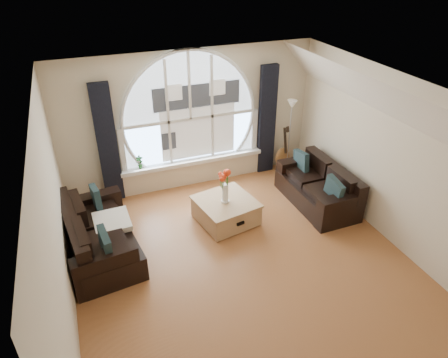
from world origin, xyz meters
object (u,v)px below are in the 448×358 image
potted_plant (140,162)px  coffee_chest (226,210)px  vase_flowers (225,182)px  guitar (283,148)px  sofa_right (318,185)px  sofa_left (100,233)px  floor_lamp (289,137)px

potted_plant → coffee_chest: bearing=-50.8°
vase_flowers → guitar: size_ratio=0.66×
sofa_right → potted_plant: 3.40m
sofa_left → potted_plant: potted_plant is taller
sofa_left → floor_lamp: (4.06, 1.37, 0.40)m
sofa_left → sofa_right: sofa_left is taller
sofa_right → guitar: (0.02, 1.40, 0.13)m
sofa_right → floor_lamp: size_ratio=1.07×
sofa_right → coffee_chest: bearing=176.6°
sofa_left → vase_flowers: size_ratio=2.63×
sofa_left → floor_lamp: floor_lamp is taller
floor_lamp → vase_flowers: bearing=-146.5°
sofa_left → coffee_chest: sofa_left is taller
floor_lamp → guitar: bearing=133.5°
sofa_right → guitar: bearing=88.3°
guitar → potted_plant: 3.03m
potted_plant → vase_flowers: bearing=-51.6°
floor_lamp → guitar: 0.29m
sofa_left → guitar: size_ratio=1.74×
potted_plant → floor_lamp: bearing=-4.2°
vase_flowers → potted_plant: vase_flowers is taller
guitar → potted_plant: (-3.03, 0.15, 0.15)m
coffee_chest → guitar: 2.27m
floor_lamp → potted_plant: 3.11m
sofa_left → potted_plant: 1.88m
sofa_right → coffee_chest: (-1.81, 0.08, -0.17)m
sofa_left → sofa_right: 3.97m
sofa_left → floor_lamp: 4.30m
floor_lamp → guitar: size_ratio=1.51×
sofa_right → vase_flowers: 1.87m
floor_lamp → coffee_chest: bearing=-146.7°
vase_flowers → coffee_chest: bearing=45.9°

